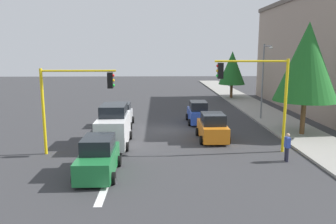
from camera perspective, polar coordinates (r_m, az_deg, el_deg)
name	(u,v)px	position (r m, az deg, el deg)	size (l,w,h in m)	color
ground_plane	(164,130)	(26.93, -0.74, -3.21)	(120.00, 120.00, 0.00)	#353538
sidewalk_kerb	(271,117)	(33.64, 17.27, -0.80)	(80.00, 4.00, 0.15)	gray
lane_arrow_near	(105,189)	(16.16, -10.89, -12.84)	(2.40, 1.10, 1.10)	silver
apartment_block	(331,54)	(40.83, 26.24, 9.02)	(23.89, 9.30, 12.20)	gray
traffic_signal_near_left	(258,87)	(21.22, 15.27, 4.17)	(0.36, 4.59, 5.90)	yellow
traffic_signal_near_right	(73,94)	(20.97, -16.06, 3.03)	(0.36, 4.59, 5.33)	yellow
street_lamp_curbside	(264,74)	(31.38, 16.26, 6.35)	(2.15, 0.28, 7.00)	slate
tree_roadside_near	(307,62)	(26.57, 22.84, 7.94)	(4.62, 4.62, 8.47)	brown
tree_roadside_far	(232,68)	(45.34, 10.99, 7.46)	(3.51, 3.51, 6.38)	brown
delivery_van_white	(114,127)	(22.85, -9.33, -2.51)	(4.80, 2.22, 2.77)	white
car_silver	(122,116)	(28.61, -8.01, -0.66)	(4.04, 1.95, 1.98)	#B2B5BA
car_orange	(212,128)	(24.13, 7.67, -2.71)	(3.90, 2.10, 1.98)	orange
car_blue	(198,113)	(29.73, 5.19, -0.19)	(3.91, 1.94, 1.98)	blue
car_green	(98,158)	(17.66, -11.94, -7.74)	(4.12, 2.07, 1.98)	#1E7238
pedestrian_crossing	(287,146)	(20.46, 19.84, -5.60)	(0.40, 0.24, 1.70)	#262638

